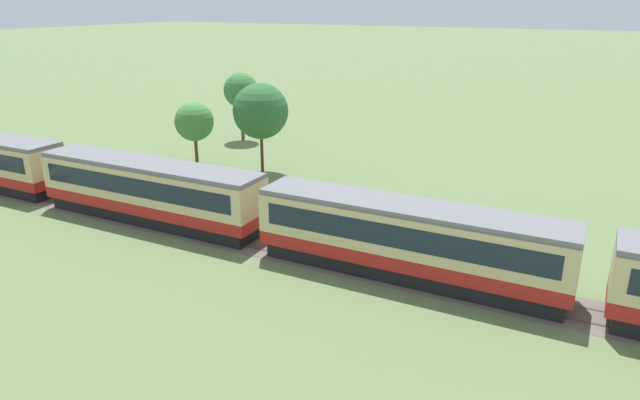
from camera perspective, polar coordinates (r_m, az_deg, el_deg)
passenger_train at (r=31.52m, az=9.30°, el=-3.78°), size 92.06×3.24×4.25m
railway_track at (r=31.38m, az=23.78°, el=-10.18°), size 142.61×3.60×0.04m
yard_tree_0 at (r=62.77m, az=-7.91°, el=10.77°), size 3.72×3.72×7.29m
yard_tree_1 at (r=50.03m, az=-5.97°, el=8.83°), size 4.82×4.82×7.95m
yard_tree_2 at (r=54.11m, az=-12.47°, el=7.65°), size 3.58×3.58×5.82m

